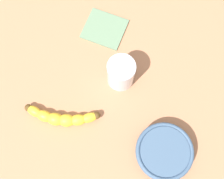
{
  "coord_description": "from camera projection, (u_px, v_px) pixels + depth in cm",
  "views": [
    {
      "loc": [
        14.86,
        -2.37,
        84.64
      ],
      "look_at": [
        -4.78,
        11.38,
        5.0
      ],
      "focal_mm": 47.77,
      "sensor_mm": 36.0,
      "label": 1
    }
  ],
  "objects": [
    {
      "name": "smoothie_glass",
      "position": [
        121.0,
        74.0,
        0.82
      ],
      "size": [
        7.66,
        7.66,
        9.64
      ],
      "color": "silver",
      "rests_on": "wooden_tabletop"
    },
    {
      "name": "wooden_tabletop",
      "position": [
        89.0,
        129.0,
        0.84
      ],
      "size": [
        120.0,
        120.0,
        3.0
      ],
      "primitive_type": "cube",
      "color": "#AE7352",
      "rests_on": "ground"
    },
    {
      "name": "folded_napkin",
      "position": [
        104.0,
        29.0,
        0.91
      ],
      "size": [
        16.07,
        15.71,
        0.6
      ],
      "primitive_type": "cube",
      "rotation": [
        0.0,
        0.0,
        0.59
      ],
      "color": "slate",
      "rests_on": "wooden_tabletop"
    },
    {
      "name": "ceramic_bowl",
      "position": [
        164.0,
        152.0,
        0.77
      ],
      "size": [
        15.07,
        15.07,
        4.9
      ],
      "color": "#3D5675",
      "rests_on": "wooden_tabletop"
    },
    {
      "name": "banana",
      "position": [
        61.0,
        117.0,
        0.81
      ],
      "size": [
        14.93,
        16.48,
        3.45
      ],
      "rotation": [
        0.0,
        0.0,
        0.84
      ],
      "color": "yellow",
      "rests_on": "wooden_tabletop"
    }
  ]
}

